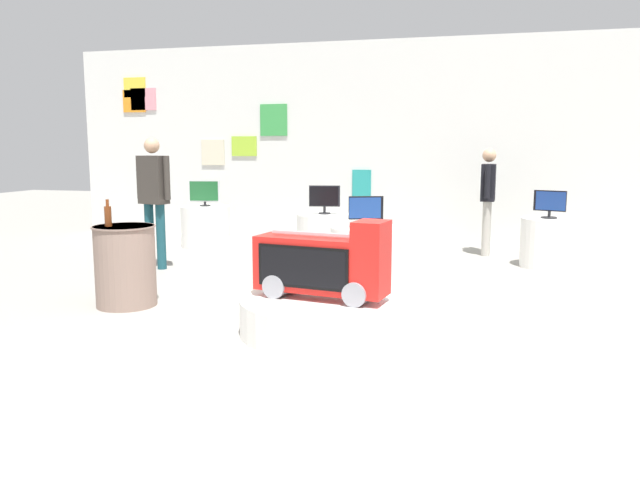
# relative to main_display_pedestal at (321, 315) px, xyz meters

# --- Properties ---
(ground_plane) EXTENTS (30.00, 30.00, 0.00)m
(ground_plane) POSITION_rel_main_display_pedestal_xyz_m (-0.10, 0.06, -0.15)
(ground_plane) COLOR gray
(back_wall_display) EXTENTS (11.57, 0.13, 3.35)m
(back_wall_display) POSITION_rel_main_display_pedestal_xyz_m (-0.12, 5.37, 1.52)
(back_wall_display) COLOR silver
(back_wall_display) RESTS_ON ground
(main_display_pedestal) EXTENTS (1.40, 1.40, 0.31)m
(main_display_pedestal) POSITION_rel_main_display_pedestal_xyz_m (0.00, 0.00, 0.00)
(main_display_pedestal) COLOR white
(main_display_pedestal) RESTS_ON ground
(novelty_firetruck_tv) EXTENTS (1.19, 0.54, 0.69)m
(novelty_firetruck_tv) POSITION_rel_main_display_pedestal_xyz_m (0.02, -0.01, 0.44)
(novelty_firetruck_tv) COLOR gray
(novelty_firetruck_tv) RESTS_ON main_display_pedestal
(display_pedestal_left_rear) EXTENTS (0.78, 0.78, 0.66)m
(display_pedestal_left_rear) POSITION_rel_main_display_pedestal_xyz_m (-2.97, 4.11, 0.18)
(display_pedestal_left_rear) COLOR white
(display_pedestal_left_rear) RESTS_ON ground
(tv_on_left_rear) EXTENTS (0.50, 0.17, 0.42)m
(tv_on_left_rear) POSITION_rel_main_display_pedestal_xyz_m (-2.97, 4.11, 0.73)
(tv_on_left_rear) COLOR black
(tv_on_left_rear) RESTS_ON display_pedestal_left_rear
(display_pedestal_center_rear) EXTENTS (0.71, 0.71, 0.66)m
(display_pedestal_center_rear) POSITION_rel_main_display_pedestal_xyz_m (2.22, 3.65, 0.18)
(display_pedestal_center_rear) COLOR white
(display_pedestal_center_rear) RESTS_ON ground
(tv_on_center_rear) EXTENTS (0.41, 0.20, 0.37)m
(tv_on_center_rear) POSITION_rel_main_display_pedestal_xyz_m (2.22, 3.65, 0.71)
(tv_on_center_rear) COLOR black
(tv_on_center_rear) RESTS_ON display_pedestal_center_rear
(display_pedestal_right_rear) EXTENTS (0.78, 0.78, 0.66)m
(display_pedestal_right_rear) POSITION_rel_main_display_pedestal_xyz_m (-0.82, 3.44, 0.18)
(display_pedestal_right_rear) COLOR white
(display_pedestal_right_rear) RESTS_ON ground
(tv_on_right_rear) EXTENTS (0.44, 0.17, 0.40)m
(tv_on_right_rear) POSITION_rel_main_display_pedestal_xyz_m (-0.82, 3.43, 0.74)
(tv_on_right_rear) COLOR black
(tv_on_right_rear) RESTS_ON display_pedestal_right_rear
(display_pedestal_far_right) EXTENTS (0.84, 0.84, 0.66)m
(display_pedestal_far_right) POSITION_rel_main_display_pedestal_xyz_m (0.01, 2.15, 0.18)
(display_pedestal_far_right) COLOR white
(display_pedestal_far_right) RESTS_ON ground
(tv_on_far_right) EXTENTS (0.40, 0.20, 0.37)m
(tv_on_far_right) POSITION_rel_main_display_pedestal_xyz_m (0.00, 2.15, 0.70)
(tv_on_far_right) COLOR black
(tv_on_far_right) RESTS_ON display_pedestal_far_right
(side_table_round) EXTENTS (0.62, 0.62, 0.82)m
(side_table_round) POSITION_rel_main_display_pedestal_xyz_m (-2.15, 0.42, 0.26)
(side_table_round) COLOR gray
(side_table_round) RESTS_ON ground
(bottle_on_side_table) EXTENTS (0.07, 0.07, 0.27)m
(bottle_on_side_table) POSITION_rel_main_display_pedestal_xyz_m (-2.26, 0.34, 0.77)
(bottle_on_side_table) COLOR brown
(bottle_on_side_table) RESTS_ON side_table_round
(shopper_browsing_near_truck) EXTENTS (0.54, 0.29, 1.72)m
(shopper_browsing_near_truck) POSITION_rel_main_display_pedestal_xyz_m (-2.84, 2.27, 0.85)
(shopper_browsing_near_truck) COLOR #194751
(shopper_browsing_near_truck) RESTS_ON ground
(shopper_browsing_rear) EXTENTS (0.22, 0.56, 1.58)m
(shopper_browsing_rear) POSITION_rel_main_display_pedestal_xyz_m (1.43, 4.44, 0.77)
(shopper_browsing_rear) COLOR #B2ADA3
(shopper_browsing_rear) RESTS_ON ground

